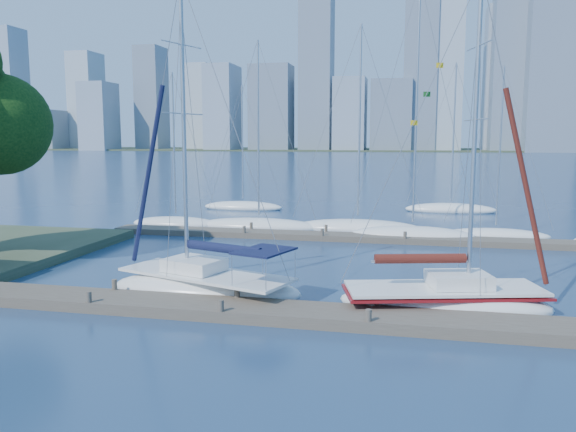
# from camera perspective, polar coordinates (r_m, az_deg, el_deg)

# --- Properties ---
(ground) EXTENTS (700.00, 700.00, 0.00)m
(ground) POSITION_cam_1_polar(r_m,az_deg,el_deg) (20.49, -5.96, -9.94)
(ground) COLOR #172E4A
(ground) RESTS_ON ground
(near_dock) EXTENTS (26.00, 2.00, 0.40)m
(near_dock) POSITION_cam_1_polar(r_m,az_deg,el_deg) (20.43, -5.97, -9.41)
(near_dock) COLOR #51463B
(near_dock) RESTS_ON ground
(far_dock) EXTENTS (30.00, 1.80, 0.36)m
(far_dock) POSITION_cam_1_polar(r_m,az_deg,el_deg) (35.30, 5.29, -2.12)
(far_dock) COLOR #51463B
(far_dock) RESTS_ON ground
(far_shore) EXTENTS (800.00, 100.00, 1.50)m
(far_shore) POSITION_cam_1_polar(r_m,az_deg,el_deg) (338.64, 11.29, 6.57)
(far_shore) COLOR #38472D
(far_shore) RESTS_ON ground
(sailboat_navy) EXTENTS (8.28, 4.92, 12.95)m
(sailboat_navy) POSITION_cam_1_polar(r_m,az_deg,el_deg) (22.78, -8.43, -5.42)
(sailboat_navy) COLOR white
(sailboat_navy) RESTS_ON ground
(sailboat_maroon) EXTENTS (7.97, 4.30, 12.37)m
(sailboat_maroon) POSITION_cam_1_polar(r_m,az_deg,el_deg) (21.36, 15.62, -6.62)
(sailboat_maroon) COLOR white
(sailboat_maroon) RESTS_ON ground
(bg_boat_0) EXTENTS (6.82, 2.73, 11.20)m
(bg_boat_0) POSITION_cam_1_polar(r_m,az_deg,el_deg) (41.25, -11.30, -0.71)
(bg_boat_0) COLOR white
(bg_boat_0) RESTS_ON ground
(bg_boat_1) EXTENTS (9.16, 4.78, 13.21)m
(bg_boat_1) POSITION_cam_1_polar(r_m,az_deg,el_deg) (39.27, -2.97, -0.96)
(bg_boat_1) COLOR white
(bg_boat_1) RESTS_ON ground
(bg_boat_2) EXTENTS (9.15, 4.32, 14.08)m
(bg_boat_2) POSITION_cam_1_polar(r_m,az_deg,el_deg) (38.47, 7.11, -1.16)
(bg_boat_2) COLOR white
(bg_boat_2) RESTS_ON ground
(bg_boat_3) EXTENTS (8.14, 4.04, 16.06)m
(bg_boat_3) POSITION_cam_1_polar(r_m,az_deg,el_deg) (36.10, 12.54, -1.84)
(bg_boat_3) COLOR white
(bg_boat_3) RESTS_ON ground
(bg_boat_4) EXTENTS (6.88, 3.93, 10.98)m
(bg_boat_4) POSITION_cam_1_polar(r_m,az_deg,el_deg) (37.94, 20.33, -1.81)
(bg_boat_4) COLOR white
(bg_boat_4) RESTS_ON ground
(bg_boat_6) EXTENTS (7.29, 2.35, 11.29)m
(bg_boat_6) POSITION_cam_1_polar(r_m,az_deg,el_deg) (50.56, -4.58, 0.96)
(bg_boat_6) COLOR white
(bg_boat_6) RESTS_ON ground
(bg_boat_7) EXTENTS (8.02, 4.15, 12.95)m
(bg_boat_7) POSITION_cam_1_polar(r_m,az_deg,el_deg) (50.44, 16.19, 0.68)
(bg_boat_7) COLOR white
(bg_boat_7) RESTS_ON ground
(skyline) EXTENTS (503.71, 51.31, 119.21)m
(skyline) POSITION_cam_1_polar(r_m,az_deg,el_deg) (310.55, 15.01, 12.69)
(skyline) COLOR gray
(skyline) RESTS_ON ground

